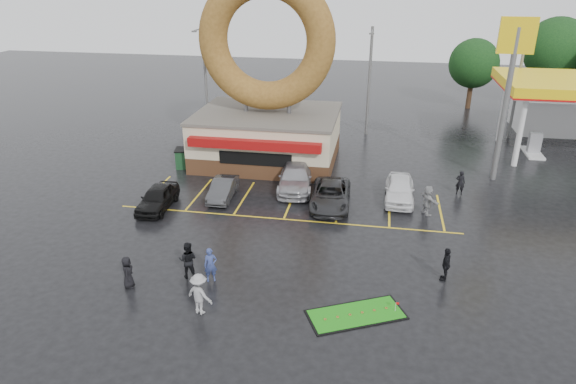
% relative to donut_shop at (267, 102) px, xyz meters
% --- Properties ---
extents(ground, '(120.00, 120.00, 0.00)m').
position_rel_donut_shop_xyz_m(ground, '(3.00, -12.97, -4.46)').
color(ground, black).
rests_on(ground, ground).
extents(donut_shop, '(10.20, 8.70, 13.50)m').
position_rel_donut_shop_xyz_m(donut_shop, '(0.00, 0.00, 0.00)').
color(donut_shop, '#472B19').
rests_on(donut_shop, ground).
extents(gas_station, '(12.30, 13.65, 5.90)m').
position_rel_donut_shop_xyz_m(gas_station, '(23.00, 7.97, -0.77)').
color(gas_station, silver).
rests_on(gas_station, ground).
extents(shell_sign, '(2.20, 0.36, 10.60)m').
position_rel_donut_shop_xyz_m(shell_sign, '(16.00, -0.97, 2.91)').
color(shell_sign, slate).
rests_on(shell_sign, ground).
extents(streetlight_left, '(0.40, 2.21, 9.00)m').
position_rel_donut_shop_xyz_m(streetlight_left, '(-7.00, 6.95, 0.32)').
color(streetlight_left, slate).
rests_on(streetlight_left, ground).
extents(streetlight_mid, '(0.40, 2.21, 9.00)m').
position_rel_donut_shop_xyz_m(streetlight_mid, '(7.00, 7.95, 0.32)').
color(streetlight_mid, slate).
rests_on(streetlight_mid, ground).
extents(streetlight_right, '(0.40, 2.21, 9.00)m').
position_rel_donut_shop_xyz_m(streetlight_right, '(19.00, 8.95, 0.32)').
color(streetlight_right, slate).
rests_on(streetlight_right, ground).
extents(tree_far_c, '(6.30, 6.30, 9.00)m').
position_rel_donut_shop_xyz_m(tree_far_c, '(25.00, 21.03, 1.37)').
color(tree_far_c, '#332114').
rests_on(tree_far_c, ground).
extents(tree_far_d, '(4.90, 4.90, 7.00)m').
position_rel_donut_shop_xyz_m(tree_far_d, '(17.00, 19.03, 0.07)').
color(tree_far_d, '#332114').
rests_on(tree_far_d, ground).
extents(car_black, '(1.72, 4.08, 1.38)m').
position_rel_donut_shop_xyz_m(car_black, '(-4.70, -9.47, -3.78)').
color(car_black, black).
rests_on(car_black, ground).
extents(car_dgrey, '(1.44, 3.75, 1.22)m').
position_rel_donut_shop_xyz_m(car_dgrey, '(-1.30, -7.29, -3.85)').
color(car_dgrey, '#323335').
rests_on(car_dgrey, ground).
extents(car_silver, '(2.68, 5.46, 1.53)m').
position_rel_donut_shop_xyz_m(car_silver, '(2.92, -4.97, -3.70)').
color(car_silver, '#9A999E').
rests_on(car_silver, ground).
extents(car_grey, '(2.48, 5.04, 1.38)m').
position_rel_donut_shop_xyz_m(car_grey, '(5.45, -7.22, -3.78)').
color(car_grey, '#29292C').
rests_on(car_grey, ground).
extents(car_white, '(1.86, 4.41, 1.49)m').
position_rel_donut_shop_xyz_m(car_white, '(9.57, -5.69, -3.72)').
color(car_white, white).
rests_on(car_white, ground).
extents(person_blue, '(0.71, 0.60, 1.65)m').
position_rel_donut_shop_xyz_m(person_blue, '(0.88, -16.37, -3.64)').
color(person_blue, navy).
rests_on(person_blue, ground).
extents(person_blackjkt, '(0.94, 0.77, 1.80)m').
position_rel_donut_shop_xyz_m(person_blackjkt, '(-0.25, -16.25, -3.56)').
color(person_blackjkt, black).
rests_on(person_blackjkt, ground).
extents(person_hoodie, '(1.36, 1.05, 1.85)m').
position_rel_donut_shop_xyz_m(person_hoodie, '(1.19, -18.78, -3.54)').
color(person_hoodie, gray).
rests_on(person_hoodie, ground).
extents(person_bystander, '(0.67, 0.85, 1.53)m').
position_rel_donut_shop_xyz_m(person_bystander, '(-2.63, -17.53, -3.70)').
color(person_bystander, black).
rests_on(person_bystander, ground).
extents(person_cameraman, '(0.60, 1.03, 1.65)m').
position_rel_donut_shop_xyz_m(person_cameraman, '(11.50, -14.38, -3.64)').
color(person_cameraman, black).
rests_on(person_cameraman, ground).
extents(person_walker_near, '(1.27, 1.71, 1.79)m').
position_rel_donut_shop_xyz_m(person_walker_near, '(11.13, -7.41, -3.57)').
color(person_walker_near, gray).
rests_on(person_walker_near, ground).
extents(person_walker_far, '(0.64, 0.50, 1.57)m').
position_rel_donut_shop_xyz_m(person_walker_far, '(13.39, -4.00, -3.68)').
color(person_walker_far, black).
rests_on(person_walker_far, ground).
extents(dumpster, '(2.01, 1.55, 1.30)m').
position_rel_donut_shop_xyz_m(dumpster, '(-5.31, -2.43, -3.81)').
color(dumpster, '#1B4725').
rests_on(dumpster, ground).
extents(putting_green, '(4.39, 3.34, 0.51)m').
position_rel_donut_shop_xyz_m(putting_green, '(7.63, -17.80, -4.43)').
color(putting_green, black).
rests_on(putting_green, ground).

